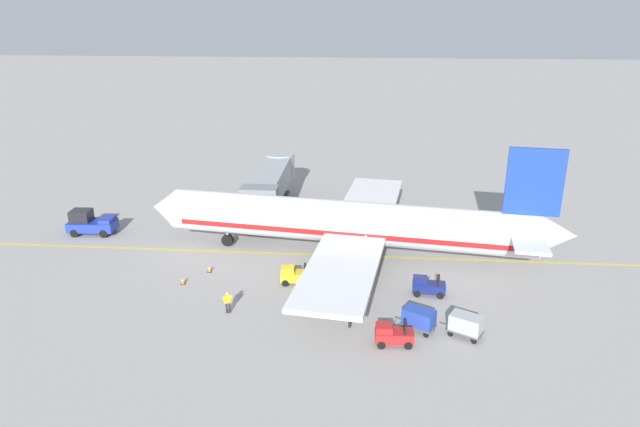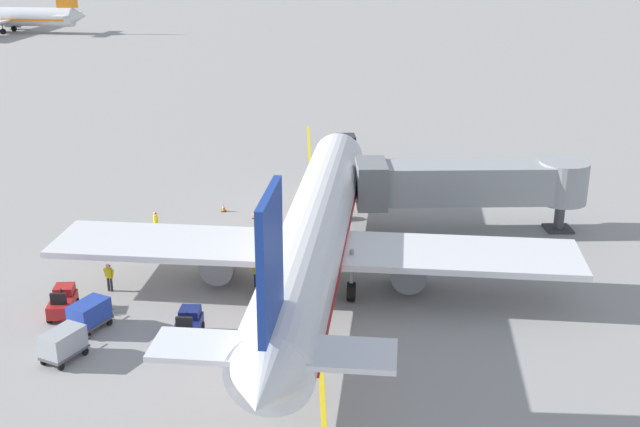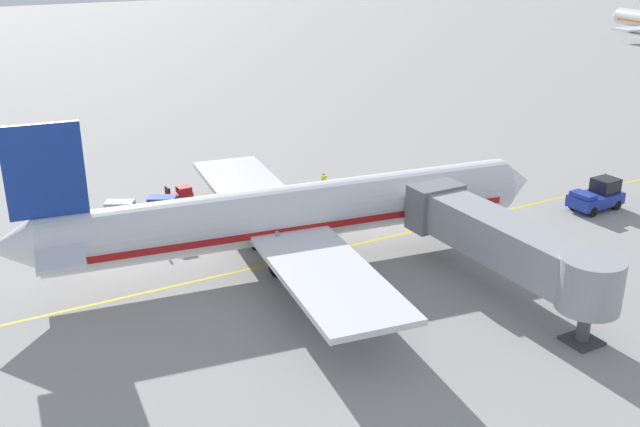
{
  "view_description": "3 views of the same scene",
  "coord_description": "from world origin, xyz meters",
  "px_view_note": "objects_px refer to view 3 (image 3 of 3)",
  "views": [
    {
      "loc": [
        -46.54,
        -0.75,
        21.14
      ],
      "look_at": [
        -0.22,
        3.08,
        4.03
      ],
      "focal_mm": 32.03,
      "sensor_mm": 36.0,
      "label": 1
    },
    {
      "loc": [
        -0.96,
        -42.86,
        20.14
      ],
      "look_at": [
        0.36,
        6.68,
        2.26
      ],
      "focal_mm": 45.44,
      "sensor_mm": 36.0,
      "label": 2
    },
    {
      "loc": [
        39.82,
        -19.57,
        20.52
      ],
      "look_at": [
        1.77,
        1.57,
        3.67
      ],
      "focal_mm": 40.91,
      "sensor_mm": 36.0,
      "label": 3
    }
  ],
  "objects_px": {
    "ground_crew_wing_walker": "(269,229)",
    "baggage_cart_front": "(162,204)",
    "pushback_tractor": "(597,196)",
    "parked_airliner": "(291,214)",
    "baggage_cart_second_in_train": "(120,209)",
    "baggage_tug_lead": "(177,196)",
    "ground_crew_loader": "(324,181)",
    "safety_cone_nose_left": "(399,206)",
    "baggage_tug_trailing": "(170,233)",
    "safety_cone_nose_right": "(398,194)",
    "jet_bridge": "(506,242)",
    "ground_crew_marshaller": "(220,194)",
    "baggage_tug_spare": "(307,212)"
  },
  "relations": [
    {
      "from": "ground_crew_wing_walker",
      "to": "baggage_cart_front",
      "type": "bearing_deg",
      "value": -149.19
    },
    {
      "from": "baggage_cart_front",
      "to": "pushback_tractor",
      "type": "bearing_deg",
      "value": 63.51
    },
    {
      "from": "pushback_tractor",
      "to": "ground_crew_wing_walker",
      "type": "xyz_separation_m",
      "value": [
        -6.72,
        -25.43,
        -0.15
      ]
    },
    {
      "from": "parked_airliner",
      "to": "ground_crew_wing_walker",
      "type": "distance_m",
      "value": 4.03
    },
    {
      "from": "baggage_cart_second_in_train",
      "to": "ground_crew_wing_walker",
      "type": "bearing_deg",
      "value": 42.22
    },
    {
      "from": "pushback_tractor",
      "to": "baggage_cart_second_in_train",
      "type": "height_order",
      "value": "pushback_tractor"
    },
    {
      "from": "baggage_tug_lead",
      "to": "ground_crew_loader",
      "type": "bearing_deg",
      "value": 75.14
    },
    {
      "from": "baggage_cart_front",
      "to": "ground_crew_wing_walker",
      "type": "relative_size",
      "value": 1.7
    },
    {
      "from": "safety_cone_nose_left",
      "to": "parked_airliner",
      "type": "bearing_deg",
      "value": -70.63
    },
    {
      "from": "parked_airliner",
      "to": "baggage_tug_trailing",
      "type": "xyz_separation_m",
      "value": [
        -6.58,
        -6.25,
        -2.47
      ]
    },
    {
      "from": "pushback_tractor",
      "to": "safety_cone_nose_right",
      "type": "distance_m",
      "value": 15.66
    },
    {
      "from": "pushback_tractor",
      "to": "safety_cone_nose_left",
      "type": "relative_size",
      "value": 7.61
    },
    {
      "from": "baggage_tug_lead",
      "to": "jet_bridge",
      "type": "bearing_deg",
      "value": 26.07
    },
    {
      "from": "baggage_cart_second_in_train",
      "to": "ground_crew_marshaller",
      "type": "xyz_separation_m",
      "value": [
        0.52,
        7.82,
        0.0
      ]
    },
    {
      "from": "ground_crew_loader",
      "to": "safety_cone_nose_left",
      "type": "height_order",
      "value": "ground_crew_loader"
    },
    {
      "from": "safety_cone_nose_right",
      "to": "baggage_tug_spare",
      "type": "bearing_deg",
      "value": -84.28
    },
    {
      "from": "pushback_tractor",
      "to": "ground_crew_loader",
      "type": "relative_size",
      "value": 2.66
    },
    {
      "from": "safety_cone_nose_right",
      "to": "jet_bridge",
      "type": "bearing_deg",
      "value": -14.35
    },
    {
      "from": "parked_airliner",
      "to": "baggage_tug_lead",
      "type": "relative_size",
      "value": 14.58
    },
    {
      "from": "jet_bridge",
      "to": "baggage_tug_lead",
      "type": "height_order",
      "value": "jet_bridge"
    },
    {
      "from": "baggage_tug_spare",
      "to": "ground_crew_loader",
      "type": "bearing_deg",
      "value": 139.81
    },
    {
      "from": "baggage_tug_trailing",
      "to": "ground_crew_marshaller",
      "type": "relative_size",
      "value": 1.53
    },
    {
      "from": "baggage_tug_lead",
      "to": "baggage_tug_spare",
      "type": "bearing_deg",
      "value": 42.34
    },
    {
      "from": "baggage_tug_spare",
      "to": "ground_crew_loader",
      "type": "relative_size",
      "value": 1.53
    },
    {
      "from": "jet_bridge",
      "to": "baggage_tug_lead",
      "type": "bearing_deg",
      "value": -153.93
    },
    {
      "from": "pushback_tractor",
      "to": "ground_crew_loader",
      "type": "height_order",
      "value": "pushback_tractor"
    },
    {
      "from": "baggage_cart_front",
      "to": "safety_cone_nose_left",
      "type": "relative_size",
      "value": 4.86
    },
    {
      "from": "pushback_tractor",
      "to": "ground_crew_marshaller",
      "type": "bearing_deg",
      "value": -120.52
    },
    {
      "from": "pushback_tractor",
      "to": "baggage_tug_spare",
      "type": "relative_size",
      "value": 1.74
    },
    {
      "from": "baggage_tug_lead",
      "to": "baggage_tug_trailing",
      "type": "bearing_deg",
      "value": -22.31
    },
    {
      "from": "baggage_cart_second_in_train",
      "to": "ground_crew_loader",
      "type": "bearing_deg",
      "value": 84.05
    },
    {
      "from": "baggage_cart_second_in_train",
      "to": "safety_cone_nose_right",
      "type": "relative_size",
      "value": 4.86
    },
    {
      "from": "ground_crew_marshaller",
      "to": "safety_cone_nose_right",
      "type": "relative_size",
      "value": 2.86
    },
    {
      "from": "pushback_tractor",
      "to": "jet_bridge",
      "type": "bearing_deg",
      "value": -65.69
    },
    {
      "from": "baggage_tug_lead",
      "to": "ground_crew_wing_walker",
      "type": "distance_m",
      "value": 10.87
    },
    {
      "from": "baggage_tug_lead",
      "to": "ground_crew_wing_walker",
      "type": "bearing_deg",
      "value": 17.29
    },
    {
      "from": "ground_crew_loader",
      "to": "baggage_tug_lead",
      "type": "bearing_deg",
      "value": -104.86
    },
    {
      "from": "baggage_tug_lead",
      "to": "baggage_cart_second_in_train",
      "type": "xyz_separation_m",
      "value": [
        1.38,
        -4.93,
        0.24
      ]
    },
    {
      "from": "ground_crew_wing_walker",
      "to": "safety_cone_nose_right",
      "type": "height_order",
      "value": "ground_crew_wing_walker"
    },
    {
      "from": "ground_crew_marshaller",
      "to": "safety_cone_nose_right",
      "type": "bearing_deg",
      "value": 68.27
    },
    {
      "from": "ground_crew_wing_walker",
      "to": "ground_crew_marshaller",
      "type": "bearing_deg",
      "value": -177.72
    },
    {
      "from": "baggage_cart_second_in_train",
      "to": "safety_cone_nose_right",
      "type": "bearing_deg",
      "value": 74.51
    },
    {
      "from": "baggage_tug_spare",
      "to": "safety_cone_nose_right",
      "type": "distance_m",
      "value": 9.04
    },
    {
      "from": "baggage_tug_trailing",
      "to": "ground_crew_loader",
      "type": "xyz_separation_m",
      "value": [
        -4.03,
        14.71,
        0.24
      ]
    },
    {
      "from": "pushback_tractor",
      "to": "safety_cone_nose_left",
      "type": "distance_m",
      "value": 15.65
    },
    {
      "from": "pushback_tractor",
      "to": "baggage_cart_second_in_train",
      "type": "distance_m",
      "value": 37.08
    },
    {
      "from": "baggage_tug_spare",
      "to": "safety_cone_nose_left",
      "type": "xyz_separation_m",
      "value": [
        1.45,
        7.44,
        -0.42
      ]
    },
    {
      "from": "safety_cone_nose_right",
      "to": "pushback_tractor",
      "type": "bearing_deg",
      "value": 51.27
    },
    {
      "from": "baggage_tug_spare",
      "to": "ground_crew_wing_walker",
      "type": "bearing_deg",
      "value": -63.0
    },
    {
      "from": "pushback_tractor",
      "to": "ground_crew_wing_walker",
      "type": "bearing_deg",
      "value": -104.8
    }
  ]
}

